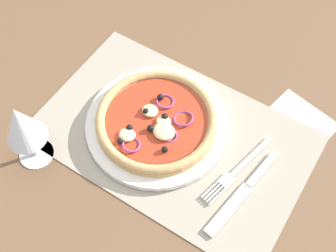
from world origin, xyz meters
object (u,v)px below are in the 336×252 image
Objects in this scene: wine_glass at (22,126)px; pizza at (156,121)px; plate at (156,125)px; knife at (242,193)px; fork at (235,172)px; napkin at (297,124)px.

pizza is at bearing -133.29° from wine_glass.
plate reaches higher than knife.
wine_glass is at bearing 46.71° from pizza.
plate is at bearing -56.09° from pizza.
plate is at bearing -78.78° from fork.
knife reaches higher than fork.
fork is 4.22cm from knife.
plate is 17.39cm from fork.
napkin is at bearing 174.53° from fork.
plate is 1.83× the size of wine_glass.
pizza reaches higher than napkin.
knife is at bearing -159.77° from wine_glass.
knife is at bearing 57.84° from fork.
plate is 2.17× the size of napkin.
fork is at bearing 178.38° from plate.
wine_glass reaches higher than pizza.
fork is (-17.38, 0.49, -0.43)cm from plate.
knife is 1.34× the size of wine_glass.
fork is 16.83cm from napkin.
pizza is at bearing -90.97° from knife.
fork is 1.20× the size of wine_glass.
pizza reaches higher than fork.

